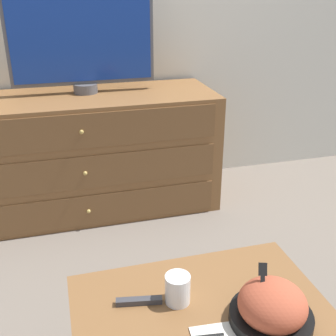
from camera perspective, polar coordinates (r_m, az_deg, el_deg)
The scene contains 6 objects.
ground_plane at distance 3.08m, azimuth -9.04°, elevation -1.99°, with size 12.00×12.00×0.00m, color #70665B.
dresser at distance 2.64m, azimuth -11.71°, elevation 1.84°, with size 1.64×0.59×0.73m.
tv at distance 2.55m, azimuth -11.60°, elevation 16.42°, with size 0.83×0.14×0.56m.
takeout_bowl at distance 1.27m, azimuth 13.90°, elevation -17.92°, with size 0.24×0.24×0.17m.
drink_cup at distance 1.31m, azimuth 1.31°, elevation -16.25°, with size 0.08×0.08×0.09m.
remote_control at distance 1.32m, azimuth -3.94°, elevation -17.54°, with size 0.14×0.05×0.02m.
Camera 1 is at (-0.26, -2.77, 1.34)m, focal length 45.00 mm.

